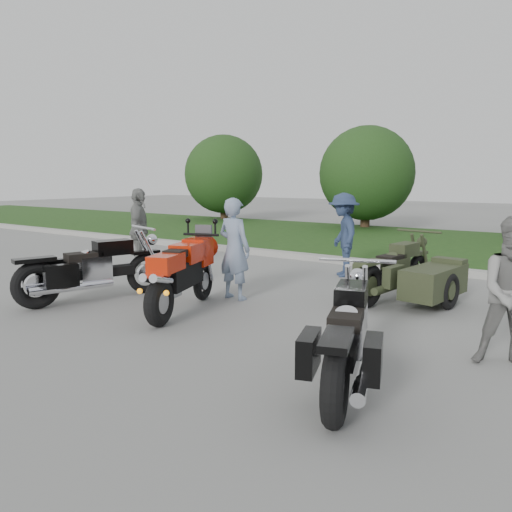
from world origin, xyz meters
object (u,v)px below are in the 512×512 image
Objects in this scene: person_stripe at (234,249)px; person_denim at (343,235)px; cruiser_left at (88,271)px; sportbike_red at (182,272)px; cruiser_sidecar at (416,278)px; person_back at (139,230)px; cruiser_right at (347,341)px.

person_stripe is 0.99× the size of person_denim.
person_denim is at bearing 78.29° from cruiser_left.
cruiser_sidecar is (2.70, 2.57, -0.19)m from sportbike_red.
person_denim is 4.34m from person_back.
sportbike_red is 0.91× the size of cruiser_sidecar.
person_stripe reaches higher than cruiser_sidecar.
person_stripe is at bearing -143.33° from cruiser_sidecar.
cruiser_left is 2.42m from person_stripe.
cruiser_sidecar is 2.99m from person_stripe.
sportbike_red is at bearing 29.57° from cruiser_left.
cruiser_left is 5.32m from cruiser_sidecar.
cruiser_right is at bearing -157.18° from person_back.
sportbike_red is 1.18m from person_stripe.
cruiser_right is 7.01m from person_back.
cruiser_right is (3.20, -1.12, -0.14)m from sportbike_red.
person_stripe is at bearing 124.87° from cruiser_right.
person_stripe is (-3.10, 2.28, 0.37)m from cruiser_right.
sportbike_red is 3.66m from person_back.
cruiser_sidecar is 1.39× the size of person_stripe.
cruiser_left is 5.05m from person_denim.
cruiser_sidecar is at bearing -124.98° from person_back.
sportbike_red reaches higher than cruiser_right.
cruiser_sidecar is at bearing 24.83° from sportbike_red.
sportbike_red is 3.74m from cruiser_sidecar.
cruiser_sidecar is (4.44, 2.94, -0.08)m from cruiser_left.
person_denim is at bearing -99.10° from person_stripe.
sportbike_red is 0.92× the size of cruiser_right.
sportbike_red is 1.26× the size of person_denim.
cruiser_right is 0.99× the size of cruiser_sidecar.
person_back is at bearing 135.16° from cruiser_right.
person_back is at bearing -99.03° from person_denim.
person_back is (-5.78, -0.62, 0.47)m from cruiser_sidecar.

